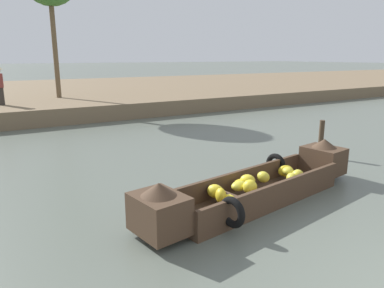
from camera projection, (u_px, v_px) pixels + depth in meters
ground_plane at (132, 144)px, 11.84m from camera, size 300.00×300.00×0.00m
riverbank_strip at (51, 94)px, 23.73m from camera, size 160.00×20.00×0.71m
banana_boat at (258, 186)px, 7.04m from camera, size 5.41×2.13×0.92m
mooring_post at (321, 139)px, 10.18m from camera, size 0.14×0.14×1.05m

